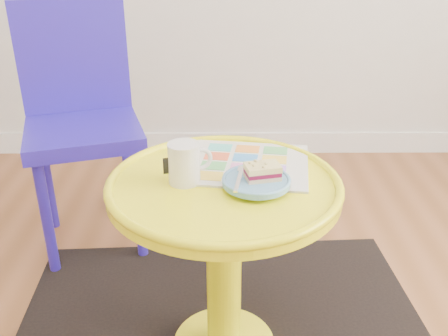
{
  "coord_description": "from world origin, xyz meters",
  "views": [
    {
      "loc": [
        0.13,
        -0.64,
        1.15
      ],
      "look_at": [
        0.13,
        0.5,
        0.61
      ],
      "focal_mm": 40.0,
      "sensor_mm": 36.0,
      "label": 1
    }
  ],
  "objects_px": {
    "side_table": "(224,235)",
    "chair": "(80,111)",
    "plate": "(256,182)",
    "newspaper": "(244,164)",
    "mug": "(185,162)"
  },
  "relations": [
    {
      "from": "newspaper",
      "to": "plate",
      "type": "relative_size",
      "value": 2.04
    },
    {
      "from": "chair",
      "to": "plate",
      "type": "bearing_deg",
      "value": -65.38
    },
    {
      "from": "side_table",
      "to": "newspaper",
      "type": "distance_m",
      "value": 0.2
    },
    {
      "from": "chair",
      "to": "newspaper",
      "type": "distance_m",
      "value": 0.82
    },
    {
      "from": "newspaper",
      "to": "mug",
      "type": "distance_m",
      "value": 0.19
    },
    {
      "from": "side_table",
      "to": "plate",
      "type": "xyz_separation_m",
      "value": [
        0.08,
        -0.03,
        0.18
      ]
    },
    {
      "from": "side_table",
      "to": "chair",
      "type": "xyz_separation_m",
      "value": [
        -0.54,
        0.67,
        0.13
      ]
    },
    {
      "from": "side_table",
      "to": "newspaper",
      "type": "xyz_separation_m",
      "value": [
        0.06,
        0.1,
        0.16
      ]
    },
    {
      "from": "newspaper",
      "to": "plate",
      "type": "xyz_separation_m",
      "value": [
        0.02,
        -0.14,
        0.01
      ]
    },
    {
      "from": "side_table",
      "to": "mug",
      "type": "height_order",
      "value": "mug"
    },
    {
      "from": "plate",
      "to": "chair",
      "type": "bearing_deg",
      "value": 131.63
    },
    {
      "from": "mug",
      "to": "chair",
      "type": "bearing_deg",
      "value": 104.84
    },
    {
      "from": "side_table",
      "to": "plate",
      "type": "relative_size",
      "value": 3.54
    },
    {
      "from": "chair",
      "to": "plate",
      "type": "relative_size",
      "value": 5.48
    },
    {
      "from": "chair",
      "to": "plate",
      "type": "height_order",
      "value": "chair"
    }
  ]
}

